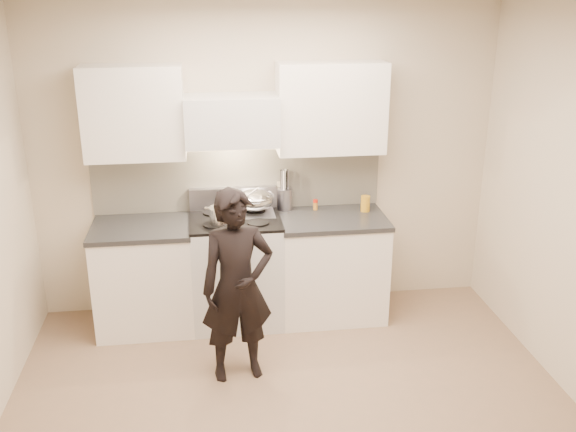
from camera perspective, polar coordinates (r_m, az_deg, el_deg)
The scene contains 11 objects.
ground_plane at distance 4.62m, azimuth 0.55°, elevation -17.33°, with size 4.00×4.00×0.00m, color #85674E.
room_shell at distance 4.21m, azimuth -0.87°, elevation 3.39°, with size 4.04×3.54×2.70m.
stove at distance 5.58m, azimuth -4.58°, elevation -4.74°, with size 0.76×0.65×0.96m.
counter_right at distance 5.68m, azimuth 3.84°, elevation -4.40°, with size 0.92×0.67×0.92m.
counter_left at distance 5.60m, azimuth -12.59°, elevation -5.21°, with size 0.82×0.67×0.92m.
wok at distance 5.51m, azimuth -3.00°, elevation 1.43°, with size 0.34×0.41×0.27m.
stock_pot at distance 5.24m, azimuth -5.90°, elevation 0.08°, with size 0.28×0.26×0.14m.
utensil_crock at distance 5.63m, azimuth -0.30°, elevation 1.66°, with size 0.13×0.13×0.36m.
spice_jar at distance 5.65m, azimuth 2.45°, elevation 1.01°, with size 0.04×0.04×0.09m.
oil_glass at distance 5.64m, azimuth 6.89°, elevation 1.11°, with size 0.08×0.08×0.14m.
person at distance 4.69m, azimuth -4.53°, elevation -6.26°, with size 0.54×0.35×1.47m, color black.
Camera 1 is at (-0.53, -3.64, 2.80)m, focal length 40.00 mm.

